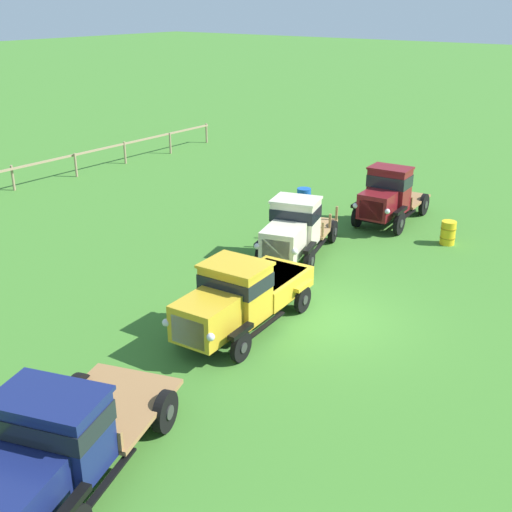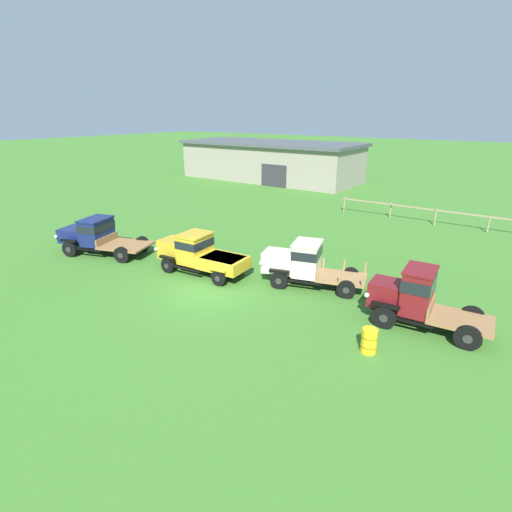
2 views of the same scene
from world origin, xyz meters
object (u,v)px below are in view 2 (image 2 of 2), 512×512
at_px(vintage_truck_second_in_line, 199,253).
at_px(vintage_truck_midrow_center, 302,262).
at_px(oil_drum_beside_row, 369,341).
at_px(farm_shed, 270,160).
at_px(vintage_truck_far_side, 414,296).
at_px(vintage_truck_foreground_near, 95,235).
at_px(oil_drum_near_fence, 430,281).

relative_size(vintage_truck_second_in_line, vintage_truck_midrow_center, 1.01).
bearing_deg(oil_drum_beside_row, farm_shed, 128.62).
bearing_deg(vintage_truck_second_in_line, vintage_truck_midrow_center, 18.39).
distance_m(farm_shed, vintage_truck_far_side, 35.94).
relative_size(vintage_truck_foreground_near, vintage_truck_midrow_center, 1.13).
bearing_deg(vintage_truck_midrow_center, vintage_truck_foreground_near, -166.42).
xyz_separation_m(vintage_truck_midrow_center, vintage_truck_far_side, (5.32, -0.89, 0.08)).
relative_size(farm_shed, oil_drum_beside_row, 24.74).
bearing_deg(vintage_truck_midrow_center, farm_shed, 126.18).
relative_size(vintage_truck_second_in_line, oil_drum_near_fence, 5.75).
distance_m(vintage_truck_foreground_near, vintage_truck_far_side, 17.47).
height_order(oil_drum_beside_row, oil_drum_near_fence, oil_drum_near_fence).
relative_size(vintage_truck_foreground_near, oil_drum_near_fence, 6.46).
distance_m(vintage_truck_midrow_center, oil_drum_near_fence, 5.90).
distance_m(vintage_truck_midrow_center, vintage_truck_far_side, 5.40).
bearing_deg(oil_drum_beside_row, vintage_truck_second_in_line, 168.31).
bearing_deg(vintage_truck_midrow_center, oil_drum_near_fence, 29.37).
distance_m(farm_shed, vintage_truck_midrow_center, 31.89).
bearing_deg(vintage_truck_midrow_center, vintage_truck_second_in_line, -161.61).
xyz_separation_m(vintage_truck_second_in_line, vintage_truck_midrow_center, (5.04, 1.68, 0.08)).
bearing_deg(farm_shed, oil_drum_near_fence, -43.68).
relative_size(vintage_truck_foreground_near, vintage_truck_second_in_line, 1.12).
height_order(vintage_truck_midrow_center, oil_drum_near_fence, vintage_truck_midrow_center).
relative_size(vintage_truck_far_side, oil_drum_near_fence, 5.13).
xyz_separation_m(oil_drum_beside_row, oil_drum_near_fence, (0.43, 6.56, 0.01)).
relative_size(vintage_truck_second_in_line, vintage_truck_far_side, 1.12).
distance_m(vintage_truck_second_in_line, vintage_truck_far_side, 10.39).
distance_m(vintage_truck_far_side, oil_drum_beside_row, 2.97).
relative_size(vintage_truck_midrow_center, vintage_truck_far_side, 1.11).
bearing_deg(farm_shed, vintage_truck_second_in_line, -63.32).
xyz_separation_m(vintage_truck_second_in_line, oil_drum_near_fence, (10.15, 4.55, -0.60)).
relative_size(farm_shed, vintage_truck_second_in_line, 4.23).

